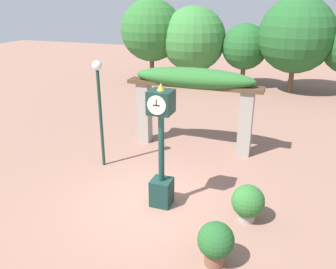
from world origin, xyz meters
The scene contains 7 objects.
ground_plane centered at (0.00, 0.00, 0.00)m, with size 60.00×60.00×0.00m, color #8E6656.
pedestal_clock centered at (0.32, 0.03, 1.61)m, with size 0.57×0.62×3.33m.
pergola centered at (0.00, 4.04, 2.28)m, with size 4.82×1.05×2.95m.
potted_plant_near_left centered at (2.58, 0.06, 0.52)m, with size 0.82×0.82×0.96m.
potted_plant_near_right centered at (2.18, -1.73, 0.54)m, with size 0.77×0.77×0.97m.
lamp_post centered at (-2.34, 1.63, 2.39)m, with size 0.30×0.30×3.45m.
tree_line centered at (-0.41, 13.88, 2.99)m, with size 14.95×4.39×5.33m.
Camera 1 is at (3.28, -7.69, 5.24)m, focal length 38.00 mm.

